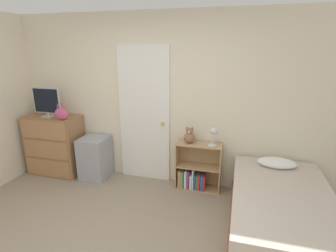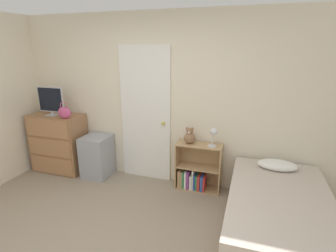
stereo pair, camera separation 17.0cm
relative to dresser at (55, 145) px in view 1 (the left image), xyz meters
The scene contains 10 objects.
wall_back 1.93m from the dresser, ahead, with size 10.00×0.06×2.55m.
door_closed 1.63m from the dresser, ahead, with size 0.80×0.09×2.09m.
dresser is the anchor object (origin of this frame).
tv 0.73m from the dresser, 147.49° to the right, with size 0.48×0.16×0.46m.
handbag 0.68m from the dresser, 24.37° to the right, with size 0.23×0.10×0.27m.
storage_bin 0.74m from the dresser, ahead, with size 0.42×0.44×0.68m.
bookshelf 2.37m from the dresser, ahead, with size 0.66×0.27×0.71m.
teddy_bear 2.28m from the dresser, ahead, with size 0.16×0.16×0.24m.
desk_lamp 2.63m from the dresser, ahead, with size 0.13×0.13×0.28m.
bed 3.52m from the dresser, 11.40° to the right, with size 1.09×1.87×0.66m.
Camera 1 is at (1.16, -1.69, 2.05)m, focal length 28.00 mm.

